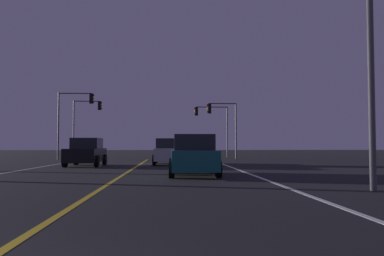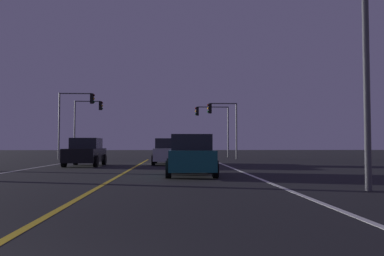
% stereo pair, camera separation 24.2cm
% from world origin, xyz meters
% --- Properties ---
extents(lane_edge_right, '(0.16, 38.79, 0.01)m').
position_xyz_m(lane_edge_right, '(5.49, 13.40, 0.00)').
color(lane_edge_right, silver).
rests_on(lane_edge_right, ground).
extents(lane_center_divider, '(0.16, 38.79, 0.01)m').
position_xyz_m(lane_center_divider, '(0.00, 13.40, 0.00)').
color(lane_center_divider, gold).
rests_on(lane_center_divider, ground).
extents(car_ahead_far, '(2.02, 4.30, 1.70)m').
position_xyz_m(car_ahead_far, '(1.88, 23.99, 0.82)').
color(car_ahead_far, black).
rests_on(car_ahead_far, ground).
extents(car_oncoming, '(2.02, 4.30, 1.70)m').
position_xyz_m(car_oncoming, '(-3.11, 22.12, 0.82)').
color(car_oncoming, black).
rests_on(car_oncoming, ground).
extents(car_lead_same_lane, '(2.02, 4.30, 1.70)m').
position_xyz_m(car_lead_same_lane, '(2.96, 14.26, 0.82)').
color(car_lead_same_lane, black).
rests_on(car_lead_same_lane, ground).
extents(traffic_light_near_right, '(2.73, 0.36, 5.09)m').
position_xyz_m(traffic_light_near_right, '(6.64, 33.29, 3.78)').
color(traffic_light_near_right, '#4C4C51').
rests_on(traffic_light_near_right, ground).
extents(traffic_light_near_left, '(3.19, 0.36, 5.92)m').
position_xyz_m(traffic_light_near_left, '(-6.49, 33.29, 4.37)').
color(traffic_light_near_left, '#4C4C51').
rests_on(traffic_light_near_left, ground).
extents(traffic_light_far_right, '(3.55, 0.36, 5.30)m').
position_xyz_m(traffic_light_far_right, '(6.23, 38.79, 3.97)').
color(traffic_light_far_right, '#4C4C51').
rests_on(traffic_light_far_right, ground).
extents(traffic_light_far_left, '(2.94, 0.36, 5.84)m').
position_xyz_m(traffic_light_far_left, '(-6.61, 38.79, 4.30)').
color(traffic_light_far_left, '#4C4C51').
rests_on(traffic_light_far_left, ground).
extents(street_lamp_right_near, '(2.25, 0.44, 8.36)m').
position_xyz_m(street_lamp_right_near, '(7.17, 8.59, 5.28)').
color(street_lamp_right_near, '#4C4C51').
rests_on(street_lamp_right_near, ground).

